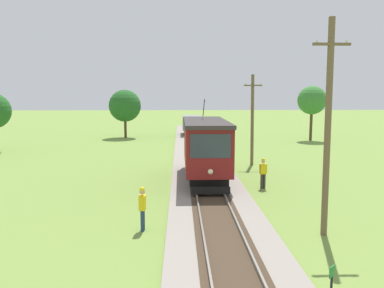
# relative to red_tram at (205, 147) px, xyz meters

# --- Properties ---
(red_tram) EXTENTS (2.60, 8.54, 4.79)m
(red_tram) POSITION_rel_red_tram_xyz_m (0.00, 0.00, 0.00)
(red_tram) COLOR maroon
(red_tram) RESTS_ON rail_right
(freight_car) EXTENTS (2.40, 5.20, 2.31)m
(freight_car) POSITION_rel_red_tram_xyz_m (-0.00, 26.15, -0.64)
(freight_car) COLOR slate
(freight_car) RESTS_ON rail_right
(utility_pole_near_tram) EXTENTS (1.40, 0.40, 8.19)m
(utility_pole_near_tram) POSITION_rel_red_tram_xyz_m (3.98, -9.08, 2.00)
(utility_pole_near_tram) COLOR brown
(utility_pole_near_tram) RESTS_ON ground
(utility_pole_mid) EXTENTS (1.40, 0.56, 6.92)m
(utility_pole_mid) POSITION_rel_red_tram_xyz_m (3.98, 5.62, 1.36)
(utility_pole_mid) COLOR brown
(utility_pole_mid) RESTS_ON ground
(trackside_signal_marker) EXTENTS (0.21, 0.21, 1.18)m
(trackside_signal_marker) POSITION_rel_red_tram_xyz_m (2.18, -14.28, -1.53)
(trackside_signal_marker) COLOR black
(trackside_signal_marker) RESTS_ON ground
(track_worker) EXTENTS (0.26, 0.39, 1.78)m
(track_worker) POSITION_rel_red_tram_xyz_m (-3.06, -8.51, -1.21)
(track_worker) COLOR navy
(track_worker) RESTS_ON ground
(second_worker) EXTENTS (0.41, 0.30, 1.78)m
(second_worker) POSITION_rel_red_tram_xyz_m (3.21, -1.94, -1.21)
(second_worker) COLOR #38332D
(second_worker) RESTS_ON ground
(tree_left_near) EXTENTS (4.00, 4.00, 6.03)m
(tree_left_near) POSITION_rel_red_tram_xyz_m (-8.46, 24.46, 1.82)
(tree_left_near) COLOR #4C3823
(tree_left_near) RESTS_ON ground
(tree_left_far) EXTENTS (3.33, 3.33, 6.43)m
(tree_left_far) POSITION_rel_red_tram_xyz_m (13.91, 20.72, 2.54)
(tree_left_far) COLOR #4C3823
(tree_left_far) RESTS_ON ground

